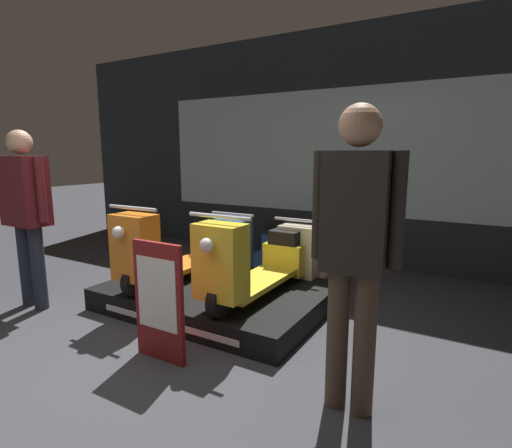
% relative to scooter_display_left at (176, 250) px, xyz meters
% --- Properties ---
extents(ground_plane, '(30.00, 30.00, 0.00)m').
position_rel_scooter_display_left_xyz_m(ground_plane, '(0.59, -1.54, -0.54)').
color(ground_plane, '#38383D').
extents(shop_wall_back, '(9.02, 0.09, 3.20)m').
position_rel_scooter_display_left_xyz_m(shop_wall_back, '(0.59, 2.34, 1.06)').
color(shop_wall_back, '#23282D').
rests_on(shop_wall_back, ground_plane).
extents(display_platform, '(2.15, 1.51, 0.22)m').
position_rel_scooter_display_left_xyz_m(display_platform, '(0.48, 0.05, -0.43)').
color(display_platform, black).
rests_on(display_platform, ground_plane).
extents(scooter_display_left, '(0.58, 1.61, 0.85)m').
position_rel_scooter_display_left_xyz_m(scooter_display_left, '(0.00, 0.00, 0.00)').
color(scooter_display_left, black).
rests_on(scooter_display_left, display_platform).
extents(scooter_display_right, '(0.58, 1.61, 0.85)m').
position_rel_scooter_display_left_xyz_m(scooter_display_right, '(0.97, 0.00, 0.00)').
color(scooter_display_right, black).
rests_on(scooter_display_right, display_platform).
extents(scooter_backrow_0, '(0.58, 1.61, 0.85)m').
position_rel_scooter_display_left_xyz_m(scooter_backrow_0, '(0.19, 1.34, -0.22)').
color(scooter_backrow_0, black).
rests_on(scooter_backrow_0, ground_plane).
extents(scooter_backrow_1, '(0.58, 1.61, 0.85)m').
position_rel_scooter_display_left_xyz_m(scooter_backrow_1, '(1.05, 1.34, -0.22)').
color(scooter_backrow_1, black).
rests_on(scooter_backrow_1, ground_plane).
extents(person_left_browsing, '(0.63, 0.26, 1.76)m').
position_rel_scooter_display_left_xyz_m(person_left_browsing, '(-1.10, -0.89, 0.52)').
color(person_left_browsing, '#232838').
rests_on(person_left_browsing, ground_plane).
extents(person_right_browsing, '(0.52, 0.24, 1.81)m').
position_rel_scooter_display_left_xyz_m(person_right_browsing, '(2.14, -0.89, 0.51)').
color(person_right_browsing, '#473828').
rests_on(person_right_browsing, ground_plane).
extents(price_sign_board, '(0.45, 0.04, 0.91)m').
position_rel_scooter_display_left_xyz_m(price_sign_board, '(0.74, -1.03, -0.08)').
color(price_sign_board, maroon).
rests_on(price_sign_board, ground_plane).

